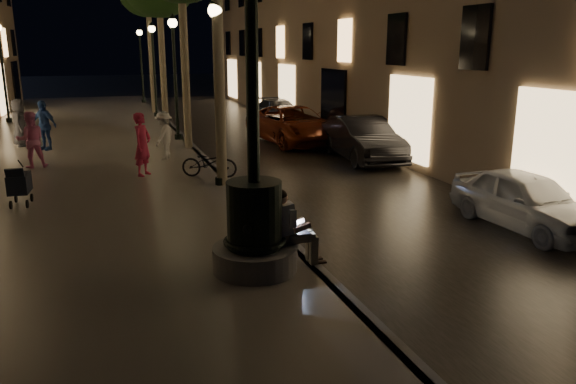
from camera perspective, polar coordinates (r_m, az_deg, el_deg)
name	(u,v)px	position (r m, az deg, el deg)	size (l,w,h in m)	color
ground	(190,148)	(21.98, -9.92, 4.44)	(120.00, 120.00, 0.00)	black
cobble_lane	(265,143)	(22.62, -2.38, 4.95)	(6.00, 45.00, 0.02)	black
promenade	(79,151)	(21.73, -20.42, 3.89)	(8.00, 45.00, 0.20)	slate
curb_strip	(190,145)	(21.96, -9.93, 4.69)	(0.25, 45.00, 0.20)	#59595B
fountain_lamppost	(254,211)	(9.08, -3.44, -1.94)	(1.40, 1.40, 5.21)	#59595B
seated_man_laptop	(290,225)	(9.34, 0.22, -3.40)	(0.96, 0.33, 1.33)	tan
lamp_curb_a	(217,69)	(14.71, -7.23, 12.32)	(0.36, 0.36, 4.81)	black
lamp_curb_b	(174,61)	(22.60, -11.47, 12.90)	(0.36, 0.36, 4.81)	black
lamp_curb_c	(153,57)	(30.55, -13.52, 13.15)	(0.36, 0.36, 4.81)	black
lamp_curb_d	(141,55)	(38.52, -14.72, 13.29)	(0.36, 0.36, 4.81)	black
lamp_left_c	(1,58)	(30.68, -27.11, 12.00)	(0.36, 0.36, 4.81)	black
stroller	(19,184)	(14.34, -25.64, 0.78)	(0.49, 1.03, 1.05)	black
car_front	(526,200)	(12.92, 23.05, -0.78)	(1.47, 3.66, 1.25)	#B2B5BA
car_second	(362,139)	(19.31, 7.58, 5.37)	(1.56, 4.48, 1.48)	black
car_third	(294,125)	(22.64, 0.60, 6.83)	(2.44, 5.30, 1.47)	maroon
car_rear	(279,113)	(27.92, -0.96, 8.07)	(1.75, 4.30, 1.25)	#2F3035
pedestrian_red	(142,144)	(16.46, -14.57, 4.71)	(0.65, 0.43, 1.79)	#CB284E
pedestrian_pink	(31,140)	(18.72, -24.66, 4.84)	(0.83, 0.64, 1.70)	pink
pedestrian_white	(164,135)	(18.79, -12.46, 5.64)	(1.01, 0.58, 1.56)	silver
pedestrian_blue	(44,125)	(21.81, -23.56, 6.25)	(1.03, 0.43, 1.76)	navy
pedestrian_dark	(19,123)	(22.97, -25.62, 6.37)	(0.85, 0.56, 1.75)	#313136
bicycle	(209,163)	(15.96, -8.00, 2.98)	(0.55, 1.59, 0.83)	black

